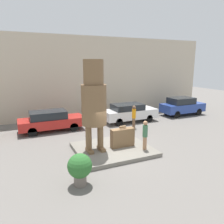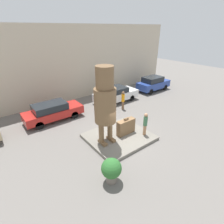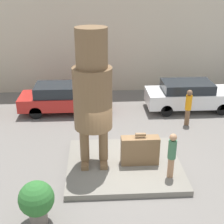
% 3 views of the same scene
% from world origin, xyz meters
% --- Properties ---
extents(ground_plane, '(60.00, 60.00, 0.00)m').
position_xyz_m(ground_plane, '(0.00, 0.00, 0.00)').
color(ground_plane, slate).
extents(pedestal, '(4.14, 3.65, 0.21)m').
position_xyz_m(pedestal, '(0.00, 0.00, 0.11)').
color(pedestal, slate).
rests_on(pedestal, ground_plane).
extents(building_backdrop, '(28.00, 0.60, 7.27)m').
position_xyz_m(building_backdrop, '(0.00, 8.84, 3.63)').
color(building_backdrop, beige).
rests_on(building_backdrop, ground_plane).
extents(statue_figure, '(1.32, 1.32, 4.88)m').
position_xyz_m(statue_figure, '(-1.09, 0.03, 3.07)').
color(statue_figure, brown).
rests_on(statue_figure, pedestal).
extents(giant_suitcase, '(1.37, 0.43, 1.24)m').
position_xyz_m(giant_suitcase, '(0.56, -0.06, 0.75)').
color(giant_suitcase, brown).
rests_on(giant_suitcase, pedestal).
extents(tourist, '(0.28, 0.28, 1.64)m').
position_xyz_m(tourist, '(1.49, -0.97, 1.11)').
color(tourist, '#A87A56').
rests_on(tourist, pedestal).
extents(parked_car_red, '(4.66, 1.75, 1.50)m').
position_xyz_m(parked_car_red, '(-2.59, 5.35, 0.79)').
color(parked_car_red, '#B2231E').
rests_on(parked_car_red, ground_plane).
extents(parked_car_white, '(4.62, 1.85, 1.53)m').
position_xyz_m(parked_car_white, '(3.95, 5.32, 0.81)').
color(parked_car_white, silver).
rests_on(parked_car_white, ground_plane).
extents(parked_car_blue, '(4.24, 1.73, 1.70)m').
position_xyz_m(parked_car_blue, '(9.75, 5.36, 0.88)').
color(parked_car_blue, '#284293').
rests_on(parked_car_blue, ground_plane).
extents(planter_pot, '(1.01, 1.01, 1.36)m').
position_xyz_m(planter_pot, '(-2.71, -2.69, 0.79)').
color(planter_pot, '#70665B').
rests_on(planter_pot, ground_plane).
extents(worker_hivis, '(0.30, 0.30, 1.75)m').
position_xyz_m(worker_hivis, '(3.33, 3.46, 0.96)').
color(worker_hivis, brown).
rests_on(worker_hivis, ground_plane).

